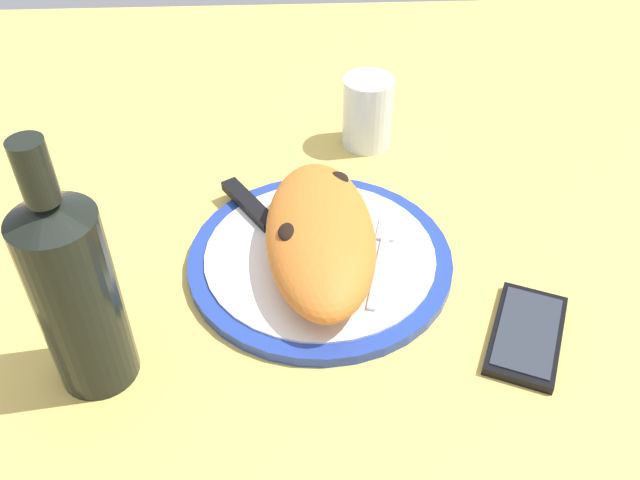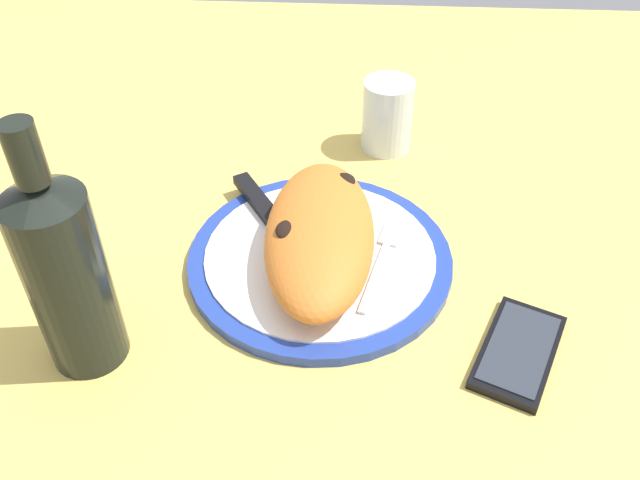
# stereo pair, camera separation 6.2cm
# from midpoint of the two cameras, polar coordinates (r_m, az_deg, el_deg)

# --- Properties ---
(ground_plane) EXTENTS (1.50, 1.50, 0.03)m
(ground_plane) POSITION_cam_midpoint_polar(r_m,az_deg,el_deg) (0.80, -2.23, -2.82)
(ground_plane) COLOR #DBB756
(plate) EXTENTS (0.30, 0.30, 0.02)m
(plate) POSITION_cam_midpoint_polar(r_m,az_deg,el_deg) (0.79, -2.27, -1.63)
(plate) COLOR #233D99
(plate) RESTS_ON ground_plane
(calzone) EXTENTS (0.26, 0.12, 0.06)m
(calzone) POSITION_cam_midpoint_polar(r_m,az_deg,el_deg) (0.75, -2.45, 0.35)
(calzone) COLOR orange
(calzone) RESTS_ON plate
(fork) EXTENTS (0.15, 0.05, 0.00)m
(fork) POSITION_cam_midpoint_polar(r_m,az_deg,el_deg) (0.78, 2.97, -1.08)
(fork) COLOR silver
(fork) RESTS_ON plate
(knife) EXTENTS (0.20, 0.14, 0.01)m
(knife) POSITION_cam_midpoint_polar(r_m,az_deg,el_deg) (0.83, -7.11, 1.90)
(knife) COLOR silver
(knife) RESTS_ON plate
(smartphone) EXTENTS (0.15, 0.11, 0.01)m
(smartphone) POSITION_cam_midpoint_polar(r_m,az_deg,el_deg) (0.73, 14.55, -7.72)
(smartphone) COLOR black
(smartphone) RESTS_ON ground_plane
(water_glass) EXTENTS (0.07, 0.07, 0.10)m
(water_glass) POSITION_cam_midpoint_polar(r_m,az_deg,el_deg) (0.97, 2.09, 10.22)
(water_glass) COLOR silver
(water_glass) RESTS_ON ground_plane
(wine_bottle) EXTENTS (0.08, 0.08, 0.27)m
(wine_bottle) POSITION_cam_midpoint_polar(r_m,az_deg,el_deg) (0.65, -22.40, -4.08)
(wine_bottle) COLOR black
(wine_bottle) RESTS_ON ground_plane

